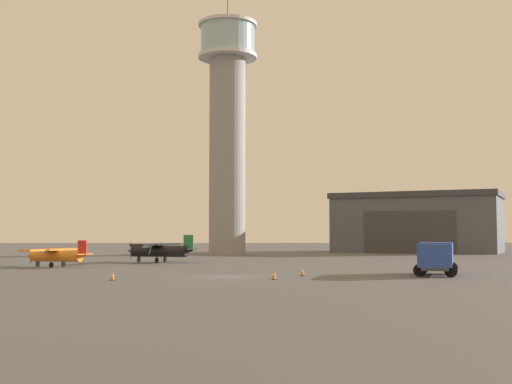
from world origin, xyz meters
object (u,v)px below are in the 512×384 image
at_px(traffic_cone_near_left, 112,276).
at_px(traffic_cone_near_right, 274,275).
at_px(airplane_orange, 57,255).
at_px(control_tower, 227,121).
at_px(traffic_cone_mid_apron, 303,272).
at_px(truck_box_blue, 436,256).
at_px(airplane_black, 160,250).

height_order(traffic_cone_near_left, traffic_cone_near_right, traffic_cone_near_right).
bearing_deg(traffic_cone_near_left, airplane_orange, 114.28).
bearing_deg(traffic_cone_near_left, control_tower, 81.88).
relative_size(traffic_cone_near_right, traffic_cone_mid_apron, 1.11).
height_order(traffic_cone_near_right, traffic_cone_mid_apron, traffic_cone_near_right).
xyz_separation_m(truck_box_blue, traffic_cone_mid_apron, (-10.79, -0.11, -1.23)).
xyz_separation_m(airplane_orange, traffic_cone_near_right, (20.27, -19.28, -0.91)).
distance_m(truck_box_blue, traffic_cone_near_right, 14.22).
xyz_separation_m(airplane_orange, traffic_cone_near_left, (8.70, -19.28, -0.95)).
distance_m(control_tower, traffic_cone_near_left, 64.09).
relative_size(airplane_orange, traffic_cone_near_right, 13.03).
height_order(airplane_black, truck_box_blue, airplane_black).
height_order(airplane_orange, traffic_cone_near_left, airplane_orange).
distance_m(traffic_cone_near_left, traffic_cone_mid_apron, 14.88).
xyz_separation_m(airplane_black, airplane_orange, (-9.26, -10.57, -0.25)).
bearing_deg(airplane_orange, traffic_cone_near_right, 158.56).
bearing_deg(traffic_cone_near_right, traffic_cone_mid_apron, 59.70).
distance_m(airplane_orange, truck_box_blue, 36.75).
bearing_deg(airplane_black, traffic_cone_near_left, 107.71).
xyz_separation_m(traffic_cone_near_left, traffic_cone_near_right, (11.58, 0.00, 0.04)).
distance_m(traffic_cone_near_left, traffic_cone_near_right, 11.58).
height_order(airplane_black, traffic_cone_near_left, airplane_black).
bearing_deg(traffic_cone_near_left, truck_box_blue, 10.40).
bearing_deg(airplane_black, traffic_cone_near_right, 129.05).
height_order(control_tower, traffic_cone_mid_apron, control_tower).
xyz_separation_m(airplane_black, traffic_cone_near_left, (-0.57, -29.85, -1.20)).
bearing_deg(control_tower, traffic_cone_near_right, -87.08).
relative_size(airplane_black, truck_box_blue, 1.52).
relative_size(control_tower, truck_box_blue, 5.97).
bearing_deg(traffic_cone_near_right, airplane_black, 110.25).
height_order(airplane_black, traffic_cone_mid_apron, airplane_black).
distance_m(truck_box_blue, traffic_cone_near_left, 25.43).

